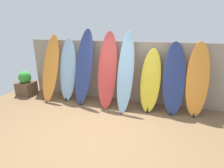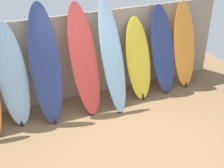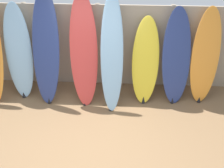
# 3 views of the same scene
# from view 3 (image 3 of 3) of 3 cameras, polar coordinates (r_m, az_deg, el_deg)

# --- Properties ---
(ground) EXTENTS (7.68, 7.68, 0.00)m
(ground) POSITION_cam_3_polar(r_m,az_deg,el_deg) (4.29, -5.27, -15.06)
(ground) COLOR brown
(fence_back) EXTENTS (6.08, 0.11, 1.80)m
(fence_back) POSITION_cam_3_polar(r_m,az_deg,el_deg) (5.30, -3.04, 8.44)
(fence_back) COLOR gray
(fence_back) RESTS_ON ground
(surfboard_skyblue_1) EXTENTS (0.58, 0.62, 1.89)m
(surfboard_skyblue_1) POSITION_cam_3_polar(r_m,az_deg,el_deg) (5.33, -20.51, 6.70)
(surfboard_skyblue_1) COLOR #8CB7D6
(surfboard_skyblue_1) RESTS_ON ground
(surfboard_navy_2) EXTENTS (0.60, 0.80, 2.17)m
(surfboard_navy_2) POSITION_cam_3_polar(r_m,az_deg,el_deg) (4.99, -14.87, 7.66)
(surfboard_navy_2) COLOR navy
(surfboard_navy_2) RESTS_ON ground
(surfboard_red_3) EXTENTS (0.60, 0.81, 2.10)m
(surfboard_red_3) POSITION_cam_3_polar(r_m,az_deg,el_deg) (4.83, -6.46, 7.22)
(surfboard_red_3) COLOR #D13D38
(surfboard_red_3) RESTS_ON ground
(surfboard_skyblue_4) EXTENTS (0.47, 0.93, 2.11)m
(surfboard_skyblue_4) POSITION_cam_3_polar(r_m,az_deg,el_deg) (4.70, -0.02, 6.73)
(surfboard_skyblue_4) COLOR #8CB7D6
(surfboard_skyblue_4) RESTS_ON ground
(surfboard_yellow_5) EXTENTS (0.55, 0.68, 1.66)m
(surfboard_yellow_5) POSITION_cam_3_polar(r_m,az_deg,el_deg) (4.96, 7.64, 5.04)
(surfboard_yellow_5) COLOR yellow
(surfboard_yellow_5) RESTS_ON ground
(surfboard_navy_6) EXTENTS (0.64, 0.69, 1.85)m
(surfboard_navy_6) POSITION_cam_3_polar(r_m,az_deg,el_deg) (5.01, 14.50, 5.77)
(surfboard_navy_6) COLOR navy
(surfboard_navy_6) RESTS_ON ground
(surfboard_orange_7) EXTENTS (0.54, 0.55, 1.87)m
(surfboard_orange_7) POSITION_cam_3_polar(r_m,az_deg,el_deg) (5.18, 20.53, 5.72)
(surfboard_orange_7) COLOR orange
(surfboard_orange_7) RESTS_ON ground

